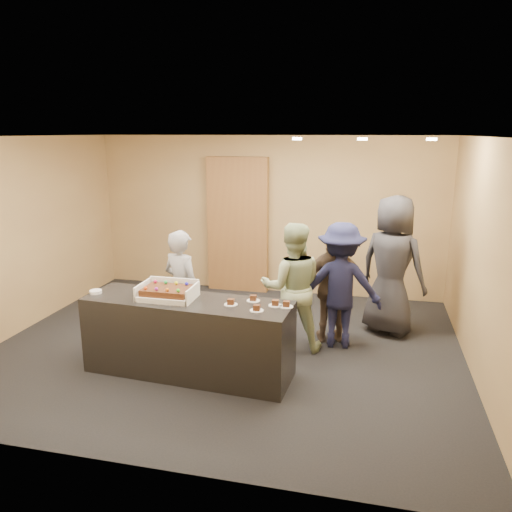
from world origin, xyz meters
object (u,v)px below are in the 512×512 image
(person_sage_man, at_px, (292,287))
(person_brown_extra, at_px, (333,287))
(sheet_cake, at_px, (167,290))
(person_dark_suit, at_px, (392,265))
(serving_counter, at_px, (188,337))
(person_server_grey, at_px, (182,290))
(person_navy_man, at_px, (341,285))
(storage_cabinet, at_px, (238,225))
(plate_stack, at_px, (96,292))
(cake_box, at_px, (168,294))

(person_sage_man, bearing_deg, person_brown_extra, -154.86)
(sheet_cake, xyz_separation_m, person_sage_man, (1.29, 0.96, -0.16))
(person_dark_suit, bearing_deg, serving_counter, 67.45)
(person_sage_man, height_order, person_dark_suit, person_dark_suit)
(person_server_grey, xyz_separation_m, person_navy_man, (1.98, 0.53, 0.04))
(person_server_grey, bearing_deg, person_navy_man, -141.84)
(person_navy_man, bearing_deg, storage_cabinet, -48.68)
(person_server_grey, distance_m, person_sage_man, 1.41)
(person_server_grey, height_order, person_sage_man, person_sage_man)
(person_brown_extra, xyz_separation_m, person_dark_suit, (0.76, 0.49, 0.21))
(sheet_cake, distance_m, person_brown_extra, 2.23)
(serving_counter, bearing_deg, person_server_grey, 119.90)
(storage_cabinet, xyz_separation_m, person_server_grey, (-0.05, -2.53, -0.39))
(storage_cabinet, height_order, person_dark_suit, storage_cabinet)
(plate_stack, distance_m, person_server_grey, 1.08)
(storage_cabinet, relative_size, sheet_cake, 4.36)
(person_server_grey, bearing_deg, person_dark_suit, -133.30)
(person_sage_man, bearing_deg, storage_cabinet, -71.80)
(person_dark_suit, bearing_deg, storage_cabinet, 0.79)
(person_navy_man, relative_size, person_dark_suit, 0.85)
(person_brown_extra, distance_m, person_dark_suit, 0.93)
(cake_box, xyz_separation_m, person_dark_suit, (2.53, 1.80, 0.03))
(serving_counter, distance_m, storage_cabinet, 3.30)
(sheet_cake, xyz_separation_m, person_navy_man, (1.88, 1.21, -0.17))
(storage_cabinet, bearing_deg, person_sage_man, -59.44)
(person_navy_man, bearing_deg, serving_counter, 33.77)
(sheet_cake, bearing_deg, cake_box, 89.15)
(person_server_grey, bearing_deg, person_brown_extra, -137.68)
(sheet_cake, height_order, person_server_grey, person_server_grey)
(sheet_cake, relative_size, person_brown_extra, 0.35)
(storage_cabinet, bearing_deg, cake_box, -89.22)
(person_sage_man, relative_size, person_brown_extra, 1.09)
(storage_cabinet, xyz_separation_m, plate_stack, (-0.86, -3.22, -0.26))
(plate_stack, distance_m, person_dark_suit, 3.90)
(person_dark_suit, bearing_deg, person_navy_man, 72.25)
(serving_counter, xyz_separation_m, cake_box, (-0.23, 0.02, 0.49))
(plate_stack, height_order, person_navy_man, person_navy_man)
(storage_cabinet, bearing_deg, person_brown_extra, -45.87)
(person_brown_extra, bearing_deg, serving_counter, 26.60)
(person_navy_man, height_order, person_dark_suit, person_dark_suit)
(person_sage_man, xyz_separation_m, person_navy_man, (0.59, 0.25, -0.01))
(cake_box, bearing_deg, person_sage_man, 35.89)
(person_server_grey, distance_m, person_navy_man, 2.05)
(person_brown_extra, bearing_deg, cake_box, 22.16)
(person_sage_man, bearing_deg, person_dark_suit, -157.46)
(sheet_cake, bearing_deg, person_brown_extra, 36.82)
(cake_box, bearing_deg, storage_cabinet, 90.78)
(storage_cabinet, height_order, person_brown_extra, storage_cabinet)
(cake_box, height_order, person_sage_man, person_sage_man)
(sheet_cake, distance_m, person_navy_man, 2.24)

